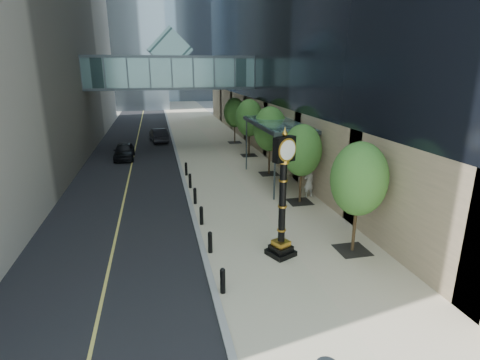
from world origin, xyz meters
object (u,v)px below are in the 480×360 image
pedestrian (309,182)px  car_near (124,151)px  car_far (159,135)px  street_clock (282,204)px

pedestrian → car_near: (-12.22, 13.53, -0.26)m
car_far → pedestrian: bearing=105.8°
pedestrian → street_clock: bearing=48.0°
car_far → car_near: bearing=60.2°
pedestrian → car_near: bearing=-59.1°
pedestrian → car_near: pedestrian is taller
street_clock → pedestrian: (4.21, 7.04, -1.44)m
street_clock → pedestrian: bearing=34.7°
car_near → car_far: 8.31m
car_near → street_clock: bearing=-69.1°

